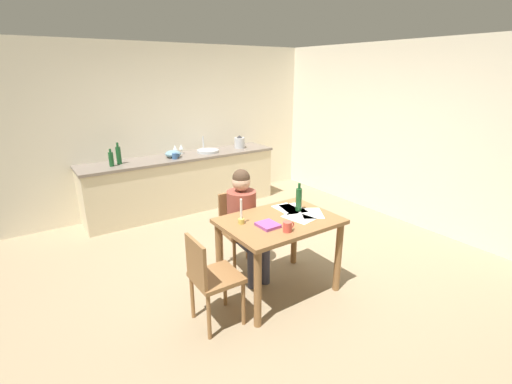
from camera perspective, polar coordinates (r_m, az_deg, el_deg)
ground_plane at (r=4.37m, az=1.11°, el=-11.63°), size 5.20×5.20×0.04m
wall_back at (r=6.15m, az=-13.26°, el=9.87°), size 5.20×0.12×2.60m
wall_right at (r=5.77m, az=22.95°, el=8.36°), size 0.12×5.20×2.60m
kitchen_counter at (r=6.00m, az=-11.39°, el=1.48°), size 3.15×0.64×0.90m
dining_table at (r=3.61m, az=3.70°, el=-6.33°), size 1.12×0.81×0.80m
chair_at_table at (r=4.12m, az=-2.79°, el=-5.55°), size 0.43×0.43×0.88m
person_seated at (r=3.93m, az=-1.84°, el=-3.91°), size 0.35×0.61×1.19m
chair_side_empty at (r=3.24m, az=-7.27°, el=-13.13°), size 0.41×0.41×0.87m
coffee_mug at (r=3.28m, az=5.04°, el=-5.48°), size 0.12×0.08×0.10m
candlestick at (r=3.43m, az=-2.35°, el=-3.96°), size 0.06×0.06×0.25m
book_magazine at (r=3.39m, az=1.90°, el=-5.25°), size 0.18×0.20×0.03m
paper_letter at (r=3.74m, az=8.82°, el=-3.34°), size 0.34×0.36×0.00m
paper_bill at (r=3.83m, az=4.94°, el=-2.63°), size 0.22×0.31×0.00m
paper_envelope at (r=3.84m, az=5.88°, el=-2.61°), size 0.27×0.33×0.00m
paper_receipt at (r=3.61m, az=6.75°, el=-4.03°), size 0.27×0.33×0.00m
wine_bottle_on_table at (r=3.75m, az=6.79°, el=-1.12°), size 0.06×0.06×0.30m
sink_unit at (r=6.08m, az=-7.64°, el=6.49°), size 0.36×0.36×0.24m
bottle_oil at (r=5.49m, az=-21.96°, el=4.89°), size 0.07×0.07×0.25m
bottle_vinegar at (r=5.58m, az=-20.93°, el=5.50°), size 0.07×0.07×0.31m
mixing_bowl at (r=5.79m, az=-13.00°, el=5.91°), size 0.25×0.25×0.11m
stovetop_kettle at (r=6.36m, az=-2.63°, el=7.86°), size 0.18×0.18×0.22m
wine_glass_near_sink at (r=6.03m, az=-11.76°, el=6.99°), size 0.07×0.07×0.15m
wine_glass_by_kettle at (r=5.99m, az=-12.69°, el=6.85°), size 0.07×0.07×0.15m
teacup_on_counter at (r=5.68m, az=-12.71°, el=5.58°), size 0.12×0.08×0.09m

